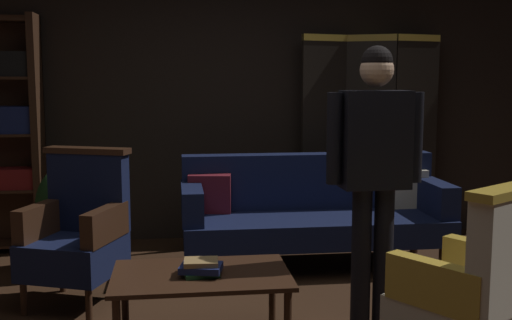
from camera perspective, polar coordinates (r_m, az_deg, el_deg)
The scene contains 11 objects.
back_wall at distance 5.94m, azimuth -2.06°, elevation 6.41°, with size 7.20×0.10×2.80m, color black.
folding_screen at distance 5.94m, azimuth 10.24°, elevation 2.29°, with size 1.30×0.25×1.90m.
velvet_couch at distance 5.15m, azimuth 5.16°, elevation -4.45°, with size 2.12×0.78×0.88m.
coffee_table at distance 3.64m, azimuth -4.98°, elevation -10.85°, with size 1.00×0.64×0.42m.
armchair_gilt_accent at distance 3.25m, azimuth 19.25°, elevation -11.42°, with size 0.80×0.80×1.04m.
armchair_wing_left at distance 4.40m, azimuth -15.83°, elevation -6.27°, with size 0.75×0.75×1.04m.
standing_figure at distance 3.82m, azimuth 10.68°, elevation -0.04°, with size 0.59×0.23×1.70m.
potted_plant at distance 5.16m, azimuth -16.27°, elevation -4.25°, with size 0.56×0.56×0.85m.
book_green_cloth at distance 3.58m, azimuth -4.99°, elevation -10.17°, with size 0.19×0.15×0.02m, color #1E4C28.
book_navy_cloth at distance 3.57m, azimuth -5.00°, elevation -9.70°, with size 0.23×0.17×0.04m, color navy.
book_tan_leather at distance 3.56m, azimuth -5.00°, elevation -9.20°, with size 0.19×0.15×0.03m, color #9E7A47.
Camera 1 is at (-0.55, -3.46, 1.52)m, focal length 44.19 mm.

